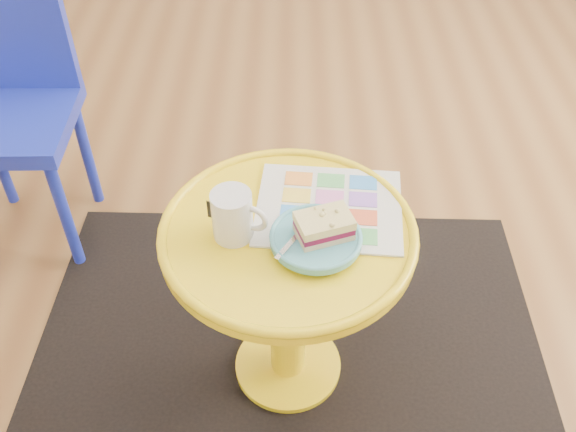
{
  "coord_description": "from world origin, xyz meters",
  "views": [
    {
      "loc": [
        0.02,
        -1.35,
        1.4
      ],
      "look_at": [
        0.02,
        -0.44,
        0.53
      ],
      "focal_mm": 40.0,
      "sensor_mm": 36.0,
      "label": 1
    }
  ],
  "objects_px": {
    "chair": "(8,95)",
    "mug": "(233,214)",
    "side_table": "(288,276)",
    "newspaper": "(329,207)",
    "plate": "(316,239)"
  },
  "relations": [
    {
      "from": "side_table",
      "to": "chair",
      "type": "xyz_separation_m",
      "value": [
        -0.75,
        0.55,
        0.1
      ]
    },
    {
      "from": "side_table",
      "to": "newspaper",
      "type": "bearing_deg",
      "value": 37.79
    },
    {
      "from": "side_table",
      "to": "mug",
      "type": "xyz_separation_m",
      "value": [
        -0.11,
        -0.01,
        0.19
      ]
    },
    {
      "from": "chair",
      "to": "newspaper",
      "type": "height_order",
      "value": "chair"
    },
    {
      "from": "chair",
      "to": "mug",
      "type": "relative_size",
      "value": 6.95
    },
    {
      "from": "mug",
      "to": "plate",
      "type": "bearing_deg",
      "value": 9.71
    },
    {
      "from": "chair",
      "to": "mug",
      "type": "bearing_deg",
      "value": -42.32
    },
    {
      "from": "plate",
      "to": "side_table",
      "type": "bearing_deg",
      "value": 143.06
    },
    {
      "from": "chair",
      "to": "plate",
      "type": "bearing_deg",
      "value": -37.54
    },
    {
      "from": "plate",
      "to": "newspaper",
      "type": "bearing_deg",
      "value": 73.91
    },
    {
      "from": "side_table",
      "to": "chair",
      "type": "relative_size",
      "value": 0.66
    },
    {
      "from": "newspaper",
      "to": "plate",
      "type": "bearing_deg",
      "value": -101.02
    },
    {
      "from": "chair",
      "to": "plate",
      "type": "distance_m",
      "value": 1.0
    },
    {
      "from": "side_table",
      "to": "newspaper",
      "type": "distance_m",
      "value": 0.18
    },
    {
      "from": "side_table",
      "to": "chair",
      "type": "distance_m",
      "value": 0.94
    }
  ]
}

